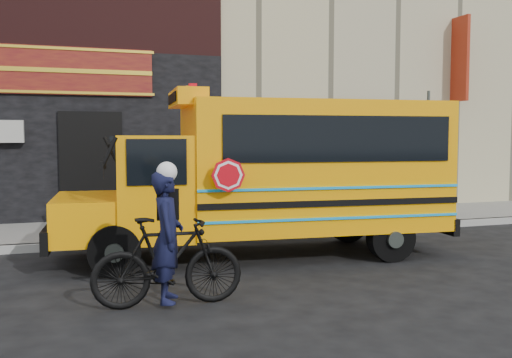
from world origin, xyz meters
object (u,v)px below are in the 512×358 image
Objects in this scene: sign_pole at (428,151)px; bicycle at (168,262)px; school_bus at (276,172)px; cyclist at (168,240)px.

bicycle is at bearing -146.53° from sign_pole.
school_bus is 4.24× the size of cyclist.
school_bus is at bearing -31.72° from cyclist.
school_bus is 2.18× the size of sign_pole.
sign_pole is 8.65m from bicycle.
sign_pole is (4.76, 2.25, 0.27)m from school_bus.
sign_pole reaches higher than cyclist.
bicycle is 1.14× the size of cyclist.
cyclist is at bearing -146.74° from sign_pole.
school_bus reaches higher than bicycle.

